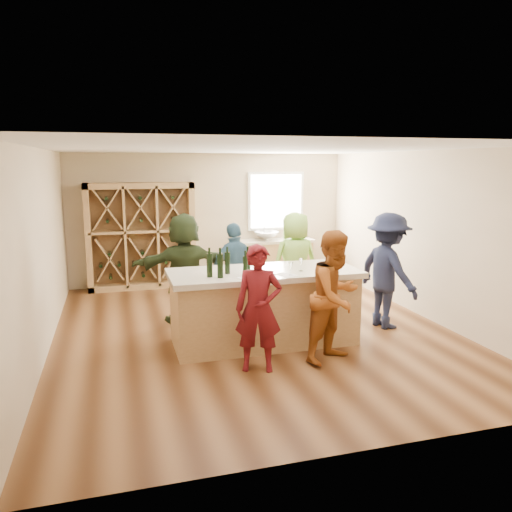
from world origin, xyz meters
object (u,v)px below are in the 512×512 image
object	(u,v)px
wine_bottle_c	(227,263)
person_far_right	(295,262)
wine_bottle_a	(210,265)
person_far_left	(185,268)
person_near_right	(335,296)
sink	(267,236)
wine_bottle_b	(220,266)
tasting_counter_base	(264,309)
person_near_left	(259,308)
person_server	(388,271)
person_far_mid	(235,271)
wine_rack	(141,236)
wine_bottle_e	(248,263)
wine_bottle_d	(245,266)

from	to	relation	value
wine_bottle_c	person_far_right	bearing A→B (deg)	43.43
wine_bottle_a	wine_bottle_c	xyz separation A→B (m)	(0.28, 0.14, -0.01)
person_far_left	person_near_right	bearing A→B (deg)	124.95
sink	wine_bottle_b	size ratio (longest dim) A/B	1.65
sink	wine_bottle_a	size ratio (longest dim) A/B	1.69
tasting_counter_base	person_near_right	xyz separation A→B (m)	(0.71, -0.88, 0.37)
tasting_counter_base	wine_bottle_a	xyz separation A→B (m)	(-0.83, -0.20, 0.74)
tasting_counter_base	wine_bottle_c	xyz separation A→B (m)	(-0.55, -0.06, 0.73)
person_near_left	person_server	world-z (taller)	person_server
wine_bottle_a	person_far_mid	size ratio (longest dim) A/B	0.20
wine_bottle_c	person_far_mid	world-z (taller)	person_far_mid
wine_rack	person_far_left	world-z (taller)	wine_rack
wine_bottle_b	wine_bottle_e	bearing A→B (deg)	20.83
tasting_counter_base	wine_rack	bearing A→B (deg)	111.49
sink	tasting_counter_base	xyz separation A→B (m)	(-1.19, -3.76, -0.51)
sink	person_far_mid	world-z (taller)	person_far_mid
wine_bottle_c	person_near_left	bearing A→B (deg)	-76.91
wine_bottle_d	person_far_right	world-z (taller)	person_far_right
person_far_right	person_far_left	distance (m)	1.96
person_server	wine_bottle_a	bearing A→B (deg)	84.95
wine_rack	wine_bottle_d	xyz separation A→B (m)	(1.16, -4.08, 0.11)
sink	wine_bottle_d	bearing A→B (deg)	-111.02
person_near_left	wine_bottle_d	bearing A→B (deg)	107.07
sink	person_near_right	distance (m)	4.67
person_far_mid	person_far_right	size ratio (longest dim) A/B	0.92
sink	person_near_left	distance (m)	4.93
wine_bottle_b	person_near_left	distance (m)	0.85
wine_rack	wine_bottle_a	distance (m)	4.08
wine_rack	wine_bottle_e	world-z (taller)	wine_rack
person_near_left	person_far_right	xyz separation A→B (m)	(1.35, 2.33, 0.07)
person_server	person_far_left	xyz separation A→B (m)	(-3.05, 1.19, -0.01)
tasting_counter_base	wine_bottle_b	xyz separation A→B (m)	(-0.70, -0.28, 0.74)
wine_bottle_e	person_near_right	distance (m)	1.30
tasting_counter_base	wine_bottle_e	bearing A→B (deg)	-156.80
person_near_right	person_far_right	size ratio (longest dim) A/B	0.99
wine_bottle_a	person_server	size ratio (longest dim) A/B	0.18
wine_bottle_d	person_server	bearing A→B (deg)	9.50
person_near_left	tasting_counter_base	bearing A→B (deg)	86.59
wine_bottle_a	wine_bottle_b	distance (m)	0.15
person_near_left	person_far_mid	size ratio (longest dim) A/B	1.00
wine_bottle_a	person_far_left	world-z (taller)	person_far_left
wine_rack	wine_bottle_b	world-z (taller)	wine_rack
wine_bottle_b	wine_bottle_c	size ratio (longest dim) A/B	1.09
wine_bottle_c	wine_rack	bearing A→B (deg)	103.82
wine_bottle_e	person_server	size ratio (longest dim) A/B	0.16
person_far_mid	person_far_left	distance (m)	0.85
person_server	tasting_counter_base	bearing A→B (deg)	82.37
wine_bottle_d	person_far_right	bearing A→B (deg)	51.02
sink	person_far_left	size ratio (longest dim) A/B	0.30
person_far_left	wine_bottle_a	bearing A→B (deg)	92.99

